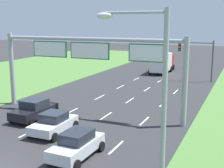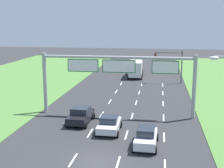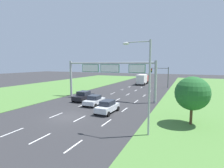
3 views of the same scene
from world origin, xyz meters
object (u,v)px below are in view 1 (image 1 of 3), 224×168
(box_truck, at_px, (162,62))
(traffic_light_mast, at_px, (198,53))
(sign_gantry, at_px, (88,58))
(car_lead_silver, at_px, (54,123))
(street_lamp, at_px, (153,109))
(car_mid_lane, at_px, (34,110))
(car_near_red, at_px, (77,145))

(box_truck, xyz_separation_m, traffic_light_mast, (6.27, -5.19, 2.18))
(sign_gantry, height_order, traffic_light_mast, sign_gantry)
(car_lead_silver, xyz_separation_m, sign_gantry, (0.08, 5.43, 4.21))
(car_lead_silver, relative_size, sign_gantry, 0.23)
(street_lamp, bearing_deg, traffic_light_mast, 95.72)
(car_mid_lane, bearing_deg, car_lead_silver, -30.51)
(car_lead_silver, bearing_deg, car_near_red, -40.13)
(car_lead_silver, height_order, street_lamp, street_lamp)
(sign_gantry, bearing_deg, car_mid_lane, -136.52)
(car_lead_silver, distance_m, street_lamp, 13.52)
(traffic_light_mast, distance_m, street_lamp, 33.84)
(car_near_red, height_order, street_lamp, street_lamp)
(car_lead_silver, bearing_deg, sign_gantry, 88.41)
(box_truck, height_order, sign_gantry, sign_gantry)
(box_truck, relative_size, street_lamp, 0.91)
(car_mid_lane, distance_m, traffic_light_mast, 25.42)
(sign_gantry, bearing_deg, box_truck, 89.79)
(car_lead_silver, relative_size, street_lamp, 0.47)
(sign_gantry, distance_m, traffic_light_mast, 20.99)
(sign_gantry, bearing_deg, traffic_light_mast, 72.33)
(car_mid_lane, relative_size, traffic_light_mast, 0.77)
(box_truck, height_order, traffic_light_mast, traffic_light_mast)
(car_near_red, xyz_separation_m, car_mid_lane, (-7.06, 5.18, 0.01))
(car_lead_silver, distance_m, sign_gantry, 6.87)
(traffic_light_mast, bearing_deg, car_mid_lane, -112.90)
(car_lead_silver, height_order, car_mid_lane, car_mid_lane)
(car_near_red, relative_size, box_truck, 0.53)
(box_truck, relative_size, sign_gantry, 0.45)
(traffic_light_mast, xyz_separation_m, street_lamp, (3.37, -33.65, 1.21))
(sign_gantry, relative_size, street_lamp, 2.03)
(car_near_red, bearing_deg, traffic_light_mast, 86.19)
(sign_gantry, height_order, street_lamp, street_lamp)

